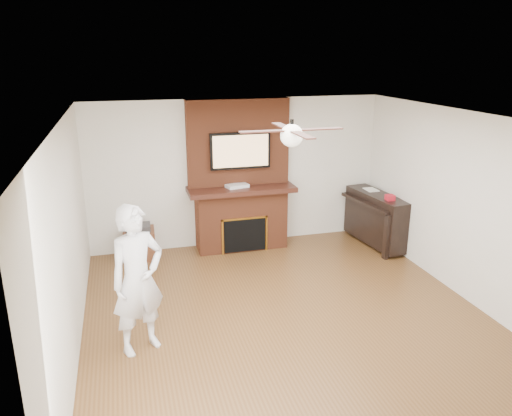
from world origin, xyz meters
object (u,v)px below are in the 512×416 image
object	(u,v)px
piano	(376,218)
person	(138,280)
fireplace	(240,190)
side_table	(139,242)

from	to	relation	value
piano	person	bearing A→B (deg)	-158.54
person	fireplace	bearing A→B (deg)	31.09
fireplace	person	xyz separation A→B (m)	(-1.81, -2.75, -0.14)
person	piano	size ratio (longest dim) A/B	1.19
person	side_table	distance (m)	2.75
fireplace	piano	world-z (taller)	fireplace
person	side_table	world-z (taller)	person
person	piano	bearing A→B (deg)	2.74
fireplace	side_table	distance (m)	1.86
side_table	piano	bearing A→B (deg)	-4.94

